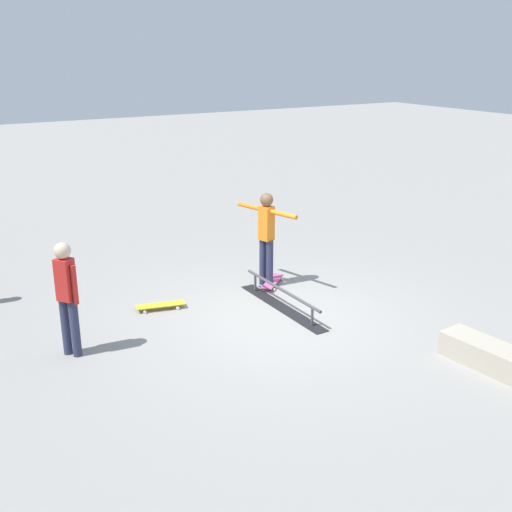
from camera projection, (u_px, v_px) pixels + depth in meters
name	position (u px, v px, depth m)	size (l,w,h in m)	color
ground_plane	(281.00, 318.00, 9.97)	(60.00, 60.00, 0.00)	gray
grind_rail	(282.00, 299.00, 10.34)	(2.30, 0.27, 0.35)	black
skate_ledge	(512.00, 365.00, 8.16)	(2.01, 0.46, 0.34)	#B2A893
skater_main	(266.00, 233.00, 11.05)	(1.36, 0.44, 1.72)	#2D3351
skateboard_main	(272.00, 281.00, 11.34)	(0.68, 0.73, 0.09)	#E05993
bystander_red_shirt	(67.00, 293.00, 8.51)	(0.35, 0.29, 1.67)	#2D3351
loose_skateboard_yellow	(160.00, 305.00, 10.30)	(0.39, 0.82, 0.09)	yellow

